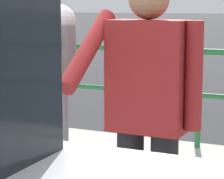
{
  "coord_description": "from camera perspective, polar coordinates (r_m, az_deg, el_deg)",
  "views": [
    {
      "loc": [
        1.36,
        -1.95,
        1.63
      ],
      "look_at": [
        0.18,
        0.61,
        1.16
      ],
      "focal_mm": 82.52,
      "sensor_mm": 36.0,
      "label": 1
    }
  ],
  "objects": [
    {
      "name": "parking_meter",
      "position": [
        2.93,
        -5.61,
        1.28
      ],
      "size": [
        0.17,
        0.18,
        1.47
      ],
      "rotation": [
        0.0,
        0.0,
        3.18
      ],
      "color": "slate",
      "rests_on": "sidewalk_curb"
    },
    {
      "name": "pedestrian_at_meter",
      "position": [
        2.77,
        3.9,
        -2.33
      ],
      "size": [
        0.6,
        0.57,
        1.61
      ],
      "rotation": [
        0.0,
        0.0,
        -3.16
      ],
      "color": "black",
      "rests_on": "sidewalk_curb"
    },
    {
      "name": "background_railing",
      "position": [
        5.3,
        9.63,
        1.46
      ],
      "size": [
        24.06,
        0.06,
        1.03
      ],
      "color": "#1E602D",
      "rests_on": "sidewalk_curb"
    }
  ]
}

